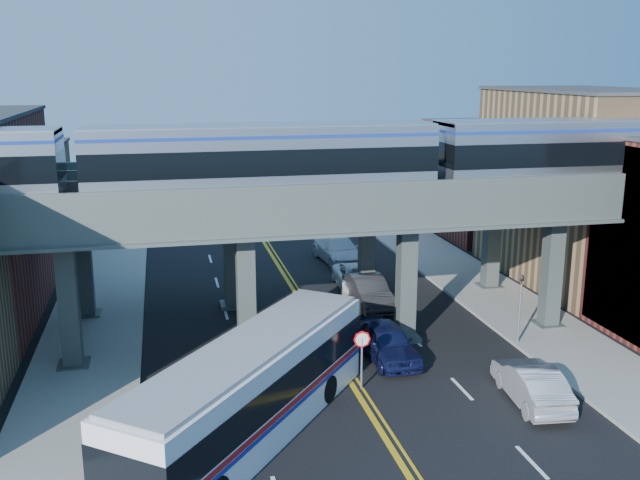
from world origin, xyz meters
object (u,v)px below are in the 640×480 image
object	(u,v)px
car_lane_a	(387,342)
car_parked_curb	(531,383)
traffic_signal	(520,301)
car_lane_d	(338,250)
transit_bus	(250,392)
car_lane_b	(369,292)
stop_sign	(362,350)
transit_train	(263,160)
car_lane_c	(357,278)

from	to	relation	value
car_lane_a	car_parked_curb	size ratio (longest dim) A/B	1.02
traffic_signal	car_lane_d	bearing A→B (deg)	105.81
traffic_signal	transit_bus	xyz separation A→B (m)	(-14.06, -6.06, -0.48)
traffic_signal	car_lane_a	world-z (taller)	traffic_signal
transit_bus	car_lane_b	xyz separation A→B (m)	(8.55, 13.51, -0.95)
stop_sign	car_lane_d	distance (m)	20.57
stop_sign	traffic_signal	bearing A→B (deg)	18.63
transit_train	car_parked_curb	bearing A→B (deg)	-38.16
transit_train	car_parked_curb	world-z (taller)	transit_train
traffic_signal	car_lane_a	size ratio (longest dim) A/B	0.81
car_parked_curb	stop_sign	bearing A→B (deg)	-16.98
car_lane_a	car_lane_c	distance (m)	11.03
car_lane_c	car_lane_d	world-z (taller)	car_lane_d
car_lane_a	transit_train	bearing A→B (deg)	154.72
car_lane_b	car_parked_curb	distance (m)	13.54
transit_bus	car_lane_c	distance (m)	18.98
stop_sign	car_lane_b	xyz separation A→B (m)	(3.39, 10.45, -0.89)
transit_train	car_parked_curb	size ratio (longest dim) A/B	9.89
transit_bus	car_lane_b	distance (m)	16.02
transit_bus	car_parked_curb	bearing A→B (deg)	-50.13
transit_bus	car_lane_c	size ratio (longest dim) A/B	2.41
car_lane_d	transit_train	bearing A→B (deg)	-121.11
traffic_signal	car_lane_c	xyz separation A→B (m)	(-5.30, 10.74, -1.57)
traffic_signal	transit_bus	world-z (taller)	traffic_signal
transit_bus	car_lane_a	world-z (taller)	transit_bus
transit_train	traffic_signal	xyz separation A→B (m)	(12.29, -2.00, -7.04)
transit_bus	car_parked_curb	distance (m)	11.66
car_parked_curb	traffic_signal	bearing A→B (deg)	-107.06
car_lane_b	car_lane_c	bearing A→B (deg)	85.83
transit_train	transit_bus	size ratio (longest dim) A/B	3.88
traffic_signal	car_lane_a	distance (m)	7.02
stop_sign	traffic_signal	distance (m)	9.41
car_parked_curb	car_lane_c	bearing A→B (deg)	-74.17
car_lane_b	car_lane_d	world-z (taller)	car_lane_d
traffic_signal	car_lane_c	size ratio (longest dim) A/B	0.78
stop_sign	car_lane_a	xyz separation A→B (m)	(2.03, 2.82, -0.89)
car_lane_c	car_parked_curb	size ratio (longest dim) A/B	1.06
stop_sign	car_lane_a	bearing A→B (deg)	54.28
transit_train	car_lane_c	xyz separation A→B (m)	(6.99, 8.74, -8.61)
car_lane_d	car_parked_curb	world-z (taller)	car_lane_d
traffic_signal	car_lane_b	xyz separation A→B (m)	(-5.51, 7.45, -1.43)
transit_train	stop_sign	world-z (taller)	transit_train
transit_train	stop_sign	size ratio (longest dim) A/B	18.69
car_lane_d	car_parked_curb	xyz separation A→B (m)	(2.41, -22.89, -0.07)
transit_train	car_lane_b	xyz separation A→B (m)	(6.78, 5.45, -8.48)
stop_sign	car_lane_b	world-z (taller)	stop_sign
stop_sign	transit_train	bearing A→B (deg)	124.13
car_lane_a	car_lane_b	world-z (taller)	same
traffic_signal	car_lane_d	distance (m)	17.88
transit_train	transit_bus	xyz separation A→B (m)	(-1.77, -8.06, -7.53)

